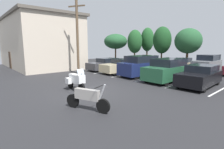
# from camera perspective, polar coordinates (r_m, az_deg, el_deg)

# --- Properties ---
(ground) EXTENTS (44.00, 44.00, 0.10)m
(ground) POSITION_cam_1_polar(r_m,az_deg,el_deg) (11.25, -8.31, -5.45)
(ground) COLOR #262628
(motorcycle_touring) EXTENTS (2.08, 0.91, 1.45)m
(motorcycle_touring) POSITION_cam_1_polar(r_m,az_deg,el_deg) (11.18, -11.78, -1.84)
(motorcycle_touring) COLOR black
(motorcycle_touring) RESTS_ON ground
(motorcycle_second) EXTENTS (2.14, 0.97, 1.27)m
(motorcycle_second) POSITION_cam_1_polar(r_m,az_deg,el_deg) (7.72, -8.11, -7.73)
(motorcycle_second) COLOR black
(motorcycle_second) RESTS_ON ground
(parking_stripes) EXTENTS (13.72, 4.62, 0.01)m
(parking_stripes) POSITION_cam_1_polar(r_m,az_deg,el_deg) (16.41, 9.04, -0.55)
(parking_stripes) COLOR silver
(parking_stripes) RESTS_ON ground
(car_charcoal) EXTENTS (1.94, 4.49, 1.39)m
(car_charcoal) POSITION_cam_1_polar(r_m,az_deg,el_deg) (20.26, -2.10, 3.40)
(car_charcoal) COLOR #38383D
(car_charcoal) RESTS_ON ground
(car_champagne) EXTENTS (2.10, 4.66, 1.47)m
(car_champagne) POSITION_cam_1_polar(r_m,az_deg,el_deg) (18.16, 3.27, 2.80)
(car_champagne) COLOR #C1B289
(car_champagne) RESTS_ON ground
(car_navy) EXTENTS (2.04, 4.37, 1.93)m
(car_navy) POSITION_cam_1_polar(r_m,az_deg,el_deg) (16.30, 9.45, 2.81)
(car_navy) COLOR navy
(car_navy) RESTS_ON ground
(car_green) EXTENTS (1.94, 4.24, 1.82)m
(car_green) POSITION_cam_1_polar(r_m,az_deg,el_deg) (14.51, 17.71, 1.44)
(car_green) COLOR #235638
(car_green) RESTS_ON ground
(car_black) EXTENTS (2.00, 4.36, 1.50)m
(car_black) POSITION_cam_1_polar(r_m,az_deg,el_deg) (13.58, 27.07, -0.44)
(car_black) COLOR black
(car_black) RESTS_ON ground
(car_far_tan) EXTENTS (2.10, 4.35, 1.42)m
(car_far_tan) POSITION_cam_1_polar(r_m,az_deg,el_deg) (22.05, 22.01, 3.22)
(car_far_tan) COLOR tan
(car_far_tan) RESTS_ON ground
(car_far_grey) EXTENTS (1.85, 4.40, 1.89)m
(car_far_grey) POSITION_cam_1_polar(r_m,az_deg,el_deg) (21.26, 28.98, 3.16)
(car_far_grey) COLOR slate
(car_far_grey) RESTS_ON ground
(building_side) EXTENTS (14.59, 8.05, 6.53)m
(building_side) POSITION_cam_1_polar(r_m,az_deg,el_deg) (25.94, -23.26, 9.73)
(building_side) COLOR beige
(building_side) RESTS_ON ground
(utility_pole) EXTENTS (1.65, 0.94, 7.23)m
(utility_pole) POSITION_cam_1_polar(r_m,az_deg,el_deg) (17.86, -11.37, 12.35)
(utility_pole) COLOR brown
(utility_pole) RESTS_ON ground
(tree_center_left) EXTENTS (3.75, 3.75, 5.31)m
(tree_center_left) POSITION_cam_1_polar(r_m,az_deg,el_deg) (27.52, 23.89, 10.11)
(tree_center_left) COLOR #4C3823
(tree_center_left) RESTS_ON ground
(tree_center) EXTENTS (4.48, 4.48, 5.09)m
(tree_center) POSITION_cam_1_polar(r_m,az_deg,el_deg) (33.89, 1.21, 10.87)
(tree_center) COLOR #4C3823
(tree_center) RESTS_ON ground
(tree_right) EXTENTS (2.84, 2.84, 5.81)m
(tree_right) POSITION_cam_1_polar(r_m,az_deg,el_deg) (28.84, 16.26, 10.86)
(tree_right) COLOR #4C3823
(tree_right) RESTS_ON ground
(tree_center_right) EXTENTS (2.60, 2.60, 5.61)m
(tree_center_right) POSITION_cam_1_polar(r_m,az_deg,el_deg) (31.18, 7.56, 10.76)
(tree_center_right) COLOR #4C3823
(tree_center_right) RESTS_ON ground
(tree_far_left) EXTENTS (2.41, 2.41, 6.14)m
(tree_far_left) POSITION_cam_1_polar(r_m,az_deg,el_deg) (33.28, 11.62, 11.25)
(tree_far_left) COLOR #4C3823
(tree_far_left) RESTS_ON ground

